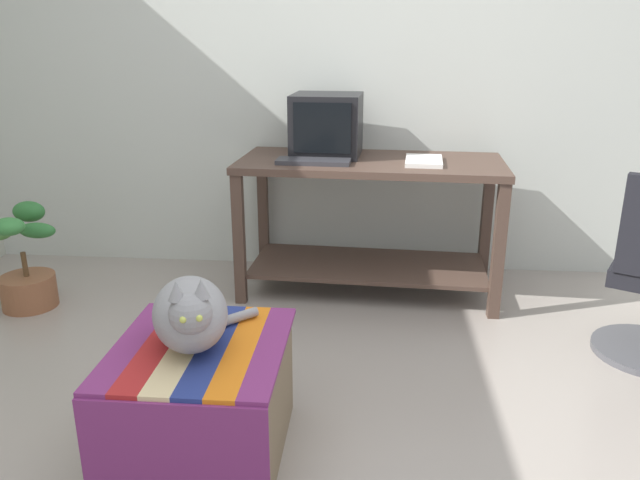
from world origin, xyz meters
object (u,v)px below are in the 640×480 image
(keyboard, at_px, (314,161))
(cat, at_px, (191,313))
(desk, at_px, (370,202))
(ottoman_with_blanket, at_px, (203,399))
(potted_plant, at_px, (25,269))
(tv_monitor, at_px, (327,126))
(book, at_px, (424,161))

(keyboard, xyz_separation_m, cat, (-0.28, -1.44, -0.24))
(desk, bearing_deg, ottoman_with_blanket, -106.60)
(ottoman_with_blanket, relative_size, potted_plant, 1.16)
(tv_monitor, bearing_deg, potted_plant, -158.52)
(ottoman_with_blanket, bearing_deg, tv_monitor, 79.61)
(cat, bearing_deg, desk, 51.32)
(desk, height_order, book, book)
(desk, xyz_separation_m, keyboard, (-0.31, -0.13, 0.26))
(tv_monitor, height_order, keyboard, tv_monitor)
(keyboard, bearing_deg, book, 8.90)
(keyboard, bearing_deg, potted_plant, -167.20)
(ottoman_with_blanket, distance_m, potted_plant, 1.75)
(ottoman_with_blanket, bearing_deg, desk, 70.17)
(keyboard, relative_size, book, 1.34)
(desk, bearing_deg, cat, -107.16)
(tv_monitor, relative_size, ottoman_with_blanket, 0.61)
(book, bearing_deg, tv_monitor, 165.24)
(desk, relative_size, keyboard, 3.76)
(keyboard, height_order, potted_plant, keyboard)
(cat, relative_size, potted_plant, 0.82)
(cat, xyz_separation_m, potted_plant, (-1.29, 1.16, -0.33))
(tv_monitor, relative_size, book, 1.36)
(keyboard, distance_m, ottoman_with_blanket, 1.57)
(desk, height_order, potted_plant, desk)
(desk, height_order, tv_monitor, tv_monitor)
(book, relative_size, ottoman_with_blanket, 0.45)
(keyboard, xyz_separation_m, book, (0.60, 0.07, -0.00))
(cat, bearing_deg, tv_monitor, 60.72)
(tv_monitor, distance_m, book, 0.60)
(desk, relative_size, potted_plant, 2.62)
(tv_monitor, bearing_deg, desk, -22.03)
(ottoman_with_blanket, xyz_separation_m, potted_plant, (-1.31, 1.16, 0.01))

